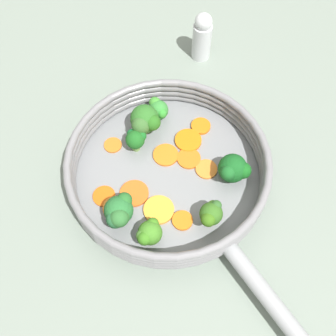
# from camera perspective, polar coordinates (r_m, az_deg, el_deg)

# --- Properties ---
(ground_plane) EXTENTS (4.00, 4.00, 0.00)m
(ground_plane) POSITION_cam_1_polar(r_m,az_deg,el_deg) (0.64, -0.00, -1.45)
(ground_plane) COLOR gray
(skillet) EXTENTS (0.30, 0.30, 0.02)m
(skillet) POSITION_cam_1_polar(r_m,az_deg,el_deg) (0.64, -0.00, -1.07)
(skillet) COLOR gray
(skillet) RESTS_ON ground_plane
(skillet_rim_wall) EXTENTS (0.32, 0.32, 0.05)m
(skillet_rim_wall) POSITION_cam_1_polar(r_m,az_deg,el_deg) (0.61, -0.00, 0.44)
(skillet_rim_wall) COLOR gray
(skillet_rim_wall) RESTS_ON skillet
(skillet_handle) EXTENTS (0.21, 0.12, 0.02)m
(skillet_handle) POSITION_cam_1_polar(r_m,az_deg,el_deg) (0.56, 16.05, -19.72)
(skillet_handle) COLOR #999B9E
(skillet_handle) RESTS_ON skillet
(skillet_rivet_left) EXTENTS (0.01, 0.01, 0.01)m
(skillet_rivet_left) POSITION_cam_1_polar(r_m,az_deg,el_deg) (0.57, 5.60, -12.31)
(skillet_rivet_left) COLOR gray
(skillet_rivet_left) RESTS_ON skillet
(skillet_rivet_right) EXTENTS (0.01, 0.01, 0.01)m
(skillet_rivet_right) POSITION_cam_1_polar(r_m,az_deg,el_deg) (0.59, 10.32, -9.04)
(skillet_rivet_right) COLOR gray
(skillet_rivet_right) RESTS_ON skillet
(carrot_slice_0) EXTENTS (0.05, 0.05, 0.00)m
(carrot_slice_0) POSITION_cam_1_polar(r_m,az_deg,el_deg) (0.64, 3.04, 1.39)
(carrot_slice_0) COLOR orange
(carrot_slice_0) RESTS_ON skillet
(carrot_slice_1) EXTENTS (0.06, 0.06, 0.01)m
(carrot_slice_1) POSITION_cam_1_polar(r_m,az_deg,el_deg) (0.60, -1.34, -6.08)
(carrot_slice_1) COLOR #F89C2F
(carrot_slice_1) RESTS_ON skillet
(carrot_slice_2) EXTENTS (0.04, 0.04, 0.00)m
(carrot_slice_2) POSITION_cam_1_polar(r_m,az_deg,el_deg) (0.62, -9.27, -4.04)
(carrot_slice_2) COLOR #DC5E13
(carrot_slice_2) RESTS_ON skillet
(carrot_slice_3) EXTENTS (0.05, 0.05, 0.00)m
(carrot_slice_3) POSITION_cam_1_polar(r_m,az_deg,el_deg) (0.61, -4.93, -3.67)
(carrot_slice_3) COLOR orange
(carrot_slice_3) RESTS_ON skillet
(carrot_slice_4) EXTENTS (0.05, 0.05, 0.00)m
(carrot_slice_4) POSITION_cam_1_polar(r_m,az_deg,el_deg) (0.63, 5.59, -0.17)
(carrot_slice_4) COLOR orange
(carrot_slice_4) RESTS_ON skillet
(carrot_slice_5) EXTENTS (0.05, 0.05, 0.01)m
(carrot_slice_5) POSITION_cam_1_polar(r_m,az_deg,el_deg) (0.66, 2.71, 4.13)
(carrot_slice_5) COLOR orange
(carrot_slice_5) RESTS_ON skillet
(carrot_slice_6) EXTENTS (0.04, 0.04, 0.01)m
(carrot_slice_6) POSITION_cam_1_polar(r_m,az_deg,el_deg) (0.59, 2.10, -7.61)
(carrot_slice_6) COLOR orange
(carrot_slice_6) RESTS_ON skillet
(carrot_slice_7) EXTENTS (0.04, 0.04, 0.01)m
(carrot_slice_7) POSITION_cam_1_polar(r_m,az_deg,el_deg) (0.60, -7.62, -5.76)
(carrot_slice_7) COLOR orange
(carrot_slice_7) RESTS_ON skillet
(carrot_slice_8) EXTENTS (0.06, 0.06, 0.00)m
(carrot_slice_8) POSITION_cam_1_polar(r_m,az_deg,el_deg) (0.64, -0.34, 1.91)
(carrot_slice_8) COLOR orange
(carrot_slice_8) RESTS_ON skillet
(carrot_slice_9) EXTENTS (0.04, 0.04, 0.01)m
(carrot_slice_9) POSITION_cam_1_polar(r_m,az_deg,el_deg) (0.68, 4.78, 6.08)
(carrot_slice_9) COLOR orange
(carrot_slice_9) RESTS_ON skillet
(carrot_slice_10) EXTENTS (0.04, 0.04, 0.00)m
(carrot_slice_10) POSITION_cam_1_polar(r_m,az_deg,el_deg) (0.66, -7.80, 3.59)
(carrot_slice_10) COLOR orange
(carrot_slice_10) RESTS_ON skillet
(broccoli_floret_0) EXTENTS (0.04, 0.04, 0.04)m
(broccoli_floret_0) POSITION_cam_1_polar(r_m,az_deg,el_deg) (0.56, -2.79, -9.41)
(broccoli_floret_0) COLOR #88B75C
(broccoli_floret_0) RESTS_ON skillet
(broccoli_floret_1) EXTENTS (0.03, 0.04, 0.05)m
(broccoli_floret_1) POSITION_cam_1_polar(r_m,az_deg,el_deg) (0.57, 6.26, -6.63)
(broccoli_floret_1) COLOR #86A862
(broccoli_floret_1) RESTS_ON skillet
(broccoli_floret_2) EXTENTS (0.04, 0.05, 0.05)m
(broccoli_floret_2) POSITION_cam_1_polar(r_m,az_deg,el_deg) (0.57, -7.14, -6.34)
(broccoli_floret_2) COLOR #709F5C
(broccoli_floret_2) RESTS_ON skillet
(broccoli_floret_3) EXTENTS (0.05, 0.06, 0.06)m
(broccoli_floret_3) POSITION_cam_1_polar(r_m,az_deg,el_deg) (0.64, -3.37, 6.89)
(broccoli_floret_3) COLOR #86A55C
(broccoli_floret_3) RESTS_ON skillet
(broccoli_floret_4) EXTENTS (0.03, 0.03, 0.04)m
(broccoli_floret_4) POSITION_cam_1_polar(r_m,az_deg,el_deg) (0.63, -4.71, 4.20)
(broccoli_floret_4) COLOR #79A250
(broccoli_floret_4) RESTS_ON skillet
(broccoli_floret_5) EXTENTS (0.04, 0.03, 0.04)m
(broccoli_floret_5) POSITION_cam_1_polar(r_m,az_deg,el_deg) (0.67, -1.43, 8.51)
(broccoli_floret_5) COLOR #6B9150
(broccoli_floret_5) RESTS_ON skillet
(broccoli_floret_6) EXTENTS (0.05, 0.05, 0.05)m
(broccoli_floret_6) POSITION_cam_1_polar(r_m,az_deg,el_deg) (0.61, 9.48, -0.16)
(broccoli_floret_6) COLOR #78A454
(broccoli_floret_6) RESTS_ON skillet
(salt_shaker) EXTENTS (0.04, 0.04, 0.10)m
(salt_shaker) POSITION_cam_1_polar(r_m,az_deg,el_deg) (0.78, 4.98, 18.48)
(salt_shaker) COLOR silver
(salt_shaker) RESTS_ON ground_plane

